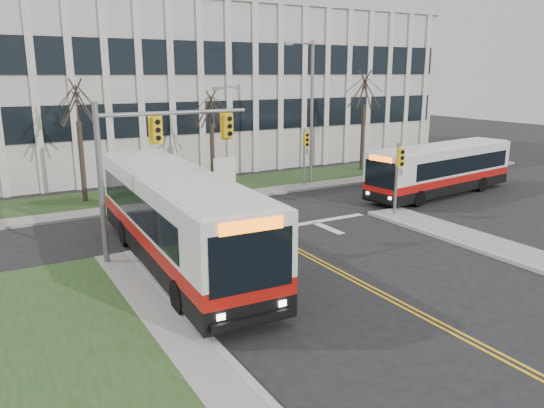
{
  "coord_description": "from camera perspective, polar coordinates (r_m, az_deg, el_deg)",
  "views": [
    {
      "loc": [
        -11.39,
        -12.68,
        7.2
      ],
      "look_at": [
        -0.93,
        5.5,
        2.0
      ],
      "focal_mm": 35.0,
      "sensor_mm": 36.0,
      "label": 1
    }
  ],
  "objects": [
    {
      "name": "ground",
      "position": [
        18.51,
        11.21,
        -9.25
      ],
      "size": [
        120.0,
        120.0,
        0.0
      ],
      "primitive_type": "plane",
      "color": "black",
      "rests_on": "ground"
    },
    {
      "name": "sidewalk_cross",
      "position": [
        33.12,
        0.53,
        1.49
      ],
      "size": [
        44.0,
        1.6,
        0.14
      ],
      "primitive_type": "cube",
      "color": "#9E9B93",
      "rests_on": "ground"
    },
    {
      "name": "building_lawn",
      "position": [
        35.51,
        -1.76,
        2.32
      ],
      "size": [
        44.0,
        5.0,
        0.12
      ],
      "primitive_type": "cube",
      "color": "#27421C",
      "rests_on": "ground"
    },
    {
      "name": "office_building",
      "position": [
        45.74,
        -9.11,
        12.25
      ],
      "size": [
        40.0,
        16.0,
        12.0
      ],
      "primitive_type": "cube",
      "color": "beige",
      "rests_on": "ground"
    },
    {
      "name": "mast_arm_signal",
      "position": [
        20.88,
        -13.6,
        5.43
      ],
      "size": [
        6.11,
        0.38,
        6.2
      ],
      "color": "slate",
      "rests_on": "ground"
    },
    {
      "name": "signal_pole_near",
      "position": [
        27.41,
        13.43,
        3.67
      ],
      "size": [
        0.34,
        0.39,
        3.8
      ],
      "color": "slate",
      "rests_on": "ground"
    },
    {
      "name": "signal_pole_far",
      "position": [
        34.01,
        3.58,
        5.95
      ],
      "size": [
        0.34,
        0.39,
        3.8
      ],
      "color": "slate",
      "rests_on": "ground"
    },
    {
      "name": "streetlight",
      "position": [
        34.86,
        4.07,
        10.59
      ],
      "size": [
        2.15,
        0.25,
        9.2
      ],
      "color": "slate",
      "rests_on": "ground"
    },
    {
      "name": "directory_sign",
      "position": [
        33.77,
        -5.12,
        3.58
      ],
      "size": [
        1.5,
        0.12,
        2.0
      ],
      "color": "slate",
      "rests_on": "ground"
    },
    {
      "name": "tree_left",
      "position": [
        31.2,
        -20.23,
        9.99
      ],
      "size": [
        1.8,
        1.8,
        7.7
      ],
      "color": "#42352B",
      "rests_on": "ground"
    },
    {
      "name": "tree_mid",
      "position": [
        33.74,
        -6.55,
        9.9
      ],
      "size": [
        1.8,
        1.8,
        6.82
      ],
      "color": "#42352B",
      "rests_on": "ground"
    },
    {
      "name": "tree_right",
      "position": [
        39.85,
        9.91,
        11.86
      ],
      "size": [
        1.8,
        1.8,
        8.25
      ],
      "color": "#42352B",
      "rests_on": "ground"
    },
    {
      "name": "bus_main",
      "position": [
        20.4,
        -10.17,
        -1.76
      ],
      "size": [
        3.42,
        13.34,
        3.53
      ],
      "primitive_type": null,
      "rotation": [
        0.0,
        0.0,
        -0.04
      ],
      "color": "silver",
      "rests_on": "ground"
    },
    {
      "name": "bus_cross",
      "position": [
        33.56,
        17.71,
        3.44
      ],
      "size": [
        11.31,
        3.91,
        2.96
      ],
      "primitive_type": null,
      "rotation": [
        0.0,
        0.0,
        -1.43
      ],
      "color": "silver",
      "rests_on": "ground"
    }
  ]
}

